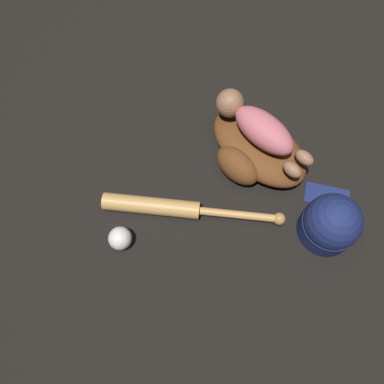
{
  "coord_description": "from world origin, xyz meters",
  "views": [
    {
      "loc": [
        -0.22,
        0.67,
        1.14
      ],
      "look_at": [
        0.07,
        0.31,
        0.08
      ],
      "focal_mm": 35.0,
      "sensor_mm": 36.0,
      "label": 1
    }
  ],
  "objects_px": {
    "baseball_glove": "(255,149)",
    "baseball_bat": "(170,208)",
    "baseball_cap": "(331,223)",
    "baby_figure": "(257,126)",
    "baseball": "(120,238)"
  },
  "relations": [
    {
      "from": "baby_figure",
      "to": "baseball_cap",
      "type": "relative_size",
      "value": 1.43
    },
    {
      "from": "baseball_bat",
      "to": "baseball_cap",
      "type": "relative_size",
      "value": 1.93
    },
    {
      "from": "baby_figure",
      "to": "baseball_bat",
      "type": "relative_size",
      "value": 0.74
    },
    {
      "from": "baby_figure",
      "to": "baseball_cap",
      "type": "distance_m",
      "value": 0.37
    },
    {
      "from": "baseball_glove",
      "to": "baseball_cap",
      "type": "height_order",
      "value": "baseball_cap"
    },
    {
      "from": "baseball",
      "to": "baseball_bat",
      "type": "bearing_deg",
      "value": -105.72
    },
    {
      "from": "baseball",
      "to": "baseball_cap",
      "type": "relative_size",
      "value": 0.28
    },
    {
      "from": "baby_figure",
      "to": "baseball_bat",
      "type": "xyz_separation_m",
      "value": [
        0.07,
        0.36,
        -0.12
      ]
    },
    {
      "from": "baseball_glove",
      "to": "baseball_bat",
      "type": "relative_size",
      "value": 0.78
    },
    {
      "from": "baseball_glove",
      "to": "baby_figure",
      "type": "height_order",
      "value": "baby_figure"
    },
    {
      "from": "baseball",
      "to": "baseball_cap",
      "type": "distance_m",
      "value": 0.64
    },
    {
      "from": "baseball_glove",
      "to": "baseball",
      "type": "distance_m",
      "value": 0.53
    },
    {
      "from": "baseball_glove",
      "to": "baseball",
      "type": "xyz_separation_m",
      "value": [
        0.14,
        0.51,
        -0.01
      ]
    },
    {
      "from": "baseball_glove",
      "to": "baseball",
      "type": "bearing_deg",
      "value": 74.65
    },
    {
      "from": "baseball_cap",
      "to": "baseball_glove",
      "type": "bearing_deg",
      "value": -12.64
    }
  ]
}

